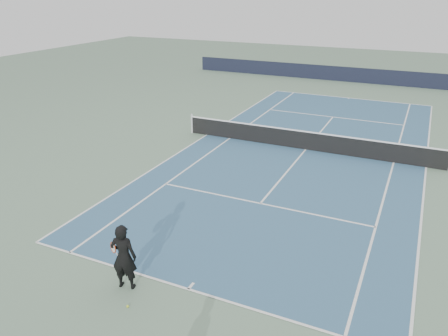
% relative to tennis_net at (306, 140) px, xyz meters
% --- Properties ---
extents(ground, '(80.00, 80.00, 0.00)m').
position_rel_tennis_net_xyz_m(ground, '(0.00, 0.00, -0.50)').
color(ground, slate).
extents(court_surface, '(10.97, 23.77, 0.01)m').
position_rel_tennis_net_xyz_m(court_surface, '(0.00, 0.00, -0.50)').
color(court_surface, '#335A7A').
rests_on(court_surface, ground).
extents(tennis_net, '(12.90, 0.10, 1.07)m').
position_rel_tennis_net_xyz_m(tennis_net, '(0.00, 0.00, 0.00)').
color(tennis_net, silver).
rests_on(tennis_net, ground).
extents(windscreen_far, '(30.00, 0.25, 1.20)m').
position_rel_tennis_net_xyz_m(windscreen_far, '(0.00, 17.88, 0.10)').
color(windscreen_far, black).
rests_on(windscreen_far, ground).
extents(tennis_player, '(0.86, 0.67, 1.89)m').
position_rel_tennis_net_xyz_m(tennis_player, '(-1.57, -12.46, 0.44)').
color(tennis_player, black).
rests_on(tennis_player, ground).
extents(tennis_ball, '(0.07, 0.07, 0.07)m').
position_rel_tennis_net_xyz_m(tennis_ball, '(-1.04, -13.14, -0.47)').
color(tennis_ball, '#C7DE2D').
rests_on(tennis_ball, ground).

